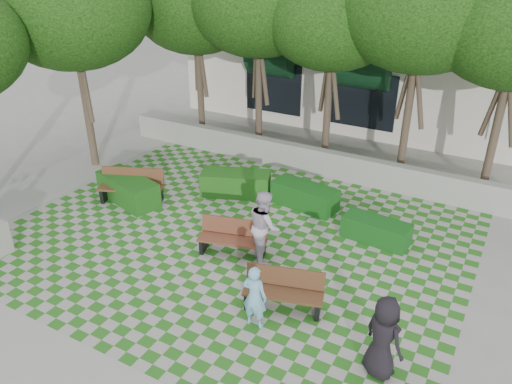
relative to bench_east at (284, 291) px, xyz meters
The scene contains 16 objects.
ground 2.57m from the bench_east, 163.71° to the left, with size 90.00×90.00×0.00m, color gray.
lawn 3.01m from the bench_east, 144.88° to the left, with size 12.00×12.00×0.00m, color #2B721E.
sidewalk_west 9.79m from the bench_east, 169.93° to the left, with size 2.00×12.00×0.01m, color #9E9B93.
retaining_wall 7.33m from the bench_east, 109.39° to the left, with size 15.00×0.36×0.90m, color #9E9B93.
bench_east is the anchor object (origin of this frame).
bench_mid 2.45m from the bench_east, 148.41° to the left, with size 1.84×1.02×0.92m.
bench_west 6.71m from the bench_east, 160.57° to the left, with size 2.05×1.36×1.02m.
hedge_east 3.79m from the bench_east, 75.54° to the left, with size 1.77×0.71×0.62m, color #134817.
hedge_midright 4.75m from the bench_east, 108.74° to the left, with size 2.00×0.80×0.70m, color #144B16.
hedge_midleft 5.63m from the bench_east, 132.10° to the left, with size 2.15×0.86×0.75m, color #1A5015.
hedge_west 6.80m from the bench_east, 161.34° to the left, with size 2.23×0.89×0.78m, color #174D14.
person_blue 0.90m from the bench_east, 109.35° to the right, with size 0.54×0.35×1.47m, color #7FC3E7.
person_dark 2.55m from the bench_east, 18.11° to the right, with size 0.83×0.54×1.71m, color black.
person_white 2.02m from the bench_east, 130.97° to the left, with size 0.92×0.72×1.90m, color silver.
tree_row 9.24m from the bench_east, 122.80° to the left, with size 17.70×13.40×7.41m.
building 15.01m from the bench_east, 95.79° to the left, with size 18.00×8.92×5.15m.
Camera 1 is at (6.16, -8.59, 7.29)m, focal length 35.00 mm.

